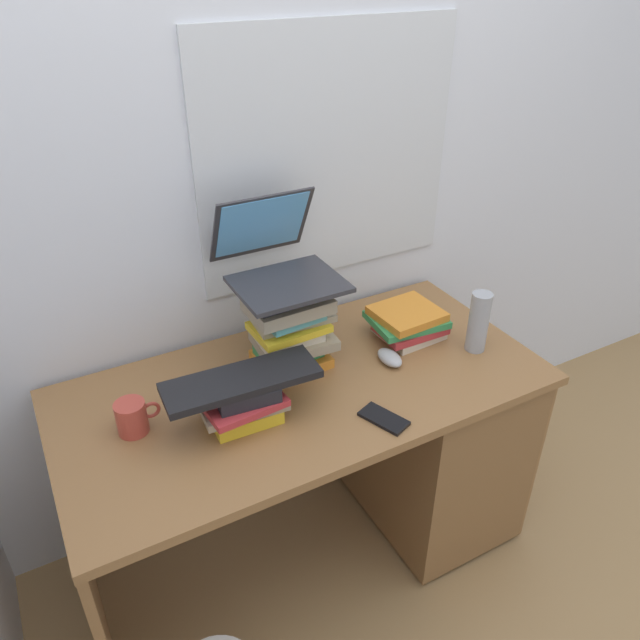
% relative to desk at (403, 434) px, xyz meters
% --- Properties ---
extents(ground_plane, '(6.00, 6.00, 0.00)m').
position_rel_desk_xyz_m(ground_plane, '(-0.37, 0.03, -0.41)').
color(ground_plane, '#9E7A4C').
extents(wall_back, '(6.00, 0.06, 2.60)m').
position_rel_desk_xyz_m(wall_back, '(-0.37, 0.43, 0.89)').
color(wall_back, silver).
rests_on(wall_back, ground).
extents(desk, '(1.45, 0.71, 0.75)m').
position_rel_desk_xyz_m(desk, '(0.00, 0.00, 0.00)').
color(desk, olive).
rests_on(desk, ground).
extents(book_stack_tall, '(0.26, 0.20, 0.28)m').
position_rel_desk_xyz_m(book_stack_tall, '(-0.36, 0.13, 0.48)').
color(book_stack_tall, orange).
rests_on(book_stack_tall, desk).
extents(book_stack_keyboard_riser, '(0.24, 0.20, 0.12)m').
position_rel_desk_xyz_m(book_stack_keyboard_riser, '(-0.59, -0.03, 0.40)').
color(book_stack_keyboard_riser, yellow).
rests_on(book_stack_keyboard_riser, desk).
extents(book_stack_side, '(0.25, 0.21, 0.10)m').
position_rel_desk_xyz_m(book_stack_side, '(0.05, 0.09, 0.39)').
color(book_stack_side, beige).
rests_on(book_stack_side, desk).
extents(laptop, '(0.31, 0.36, 0.23)m').
position_rel_desk_xyz_m(laptop, '(-0.36, 0.21, 0.67)').
color(laptop, '#2D2D33').
rests_on(laptop, book_stack_tall).
extents(keyboard, '(0.43, 0.16, 0.02)m').
position_rel_desk_xyz_m(keyboard, '(-0.59, -0.04, 0.47)').
color(keyboard, black).
rests_on(keyboard, book_stack_keyboard_riser).
extents(computer_mouse, '(0.06, 0.10, 0.04)m').
position_rel_desk_xyz_m(computer_mouse, '(-0.09, -0.00, 0.36)').
color(computer_mouse, '#A5A8AD').
rests_on(computer_mouse, desk).
extents(mug, '(0.12, 0.08, 0.09)m').
position_rel_desk_xyz_m(mug, '(-0.87, 0.06, 0.39)').
color(mug, '#B23F33').
rests_on(mug, desk).
extents(water_bottle, '(0.06, 0.06, 0.20)m').
position_rel_desk_xyz_m(water_bottle, '(0.20, -0.07, 0.44)').
color(water_bottle, '#999EA5').
rests_on(water_bottle, desk).
extents(cell_phone, '(0.11, 0.15, 0.01)m').
position_rel_desk_xyz_m(cell_phone, '(-0.25, -0.22, 0.34)').
color(cell_phone, black).
rests_on(cell_phone, desk).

